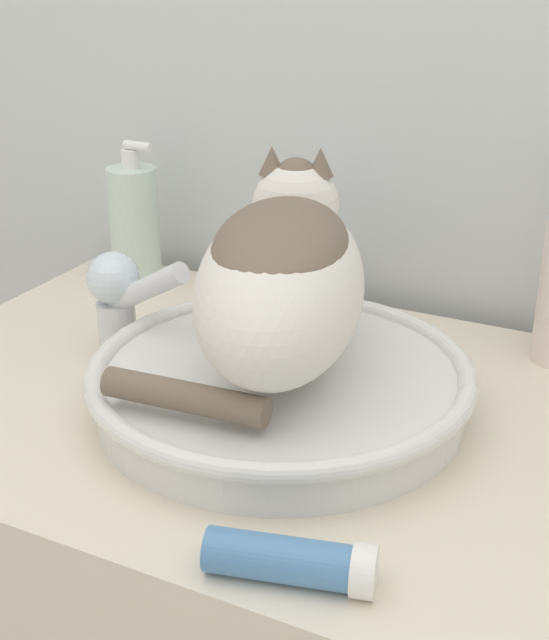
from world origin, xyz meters
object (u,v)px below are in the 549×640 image
deodorant_stick (315,257)px  cream_tube (293,561)px  cat (281,273)px  faucet (120,295)px  soap_pump_bottle (135,223)px

deodorant_stick → cream_tube: size_ratio=1.13×
cat → cream_tube: (0.13, -0.24, -0.13)m
faucet → deodorant_stick: (0.15, 0.21, 0.00)m
cat → soap_pump_bottle: size_ratio=1.79×
faucet → deodorant_stick: 0.25m
deodorant_stick → cream_tube: bearing=-67.6°
faucet → cream_tube: (0.34, -0.26, -0.06)m
cat → cream_tube: bearing=-170.9°
soap_pump_bottle → cream_tube: soap_pump_bottle is taller
cream_tube → faucet: bearing=142.2°
cat → deodorant_stick: size_ratio=2.29×
soap_pump_bottle → cream_tube: (0.46, -0.47, -0.06)m
faucet → deodorant_stick: bearing=63.8°
cat → cream_tube: size_ratio=2.59×
cat → deodorant_stick: (-0.07, 0.23, -0.07)m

